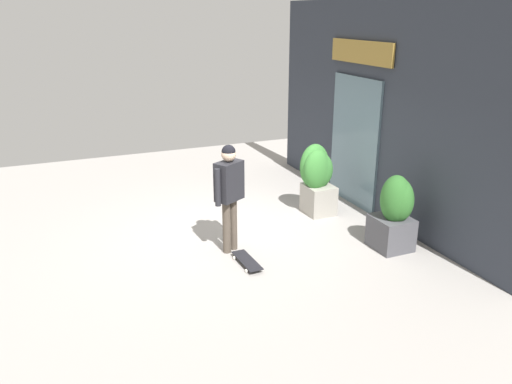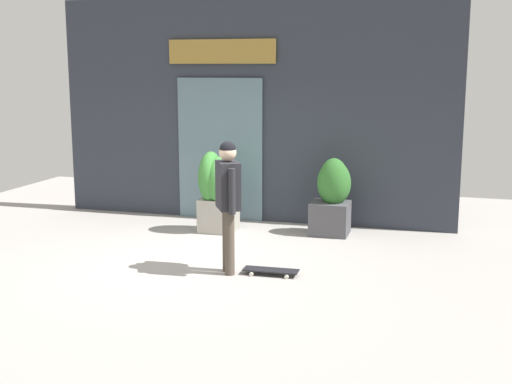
{
  "view_description": "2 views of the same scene",
  "coord_description": "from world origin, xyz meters",
  "px_view_note": "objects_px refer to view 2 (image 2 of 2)",
  "views": [
    {
      "loc": [
        7.69,
        -2.88,
        3.65
      ],
      "look_at": [
        0.89,
        -0.01,
        1.05
      ],
      "focal_mm": 35.92,
      "sensor_mm": 36.0,
      "label": 1
    },
    {
      "loc": [
        3.34,
        -8.42,
        2.69
      ],
      "look_at": [
        0.89,
        -0.01,
        1.05
      ],
      "focal_mm": 46.86,
      "sensor_mm": 36.0,
      "label": 2
    }
  ],
  "objects_px": {
    "skateboarder": "(228,193)",
    "planter_box_left": "(332,195)",
    "planter_box_right": "(216,188)",
    "skateboard": "(271,270)"
  },
  "relations": [
    {
      "from": "skateboard",
      "to": "planter_box_left",
      "type": "distance_m",
      "value": 2.49
    },
    {
      "from": "skateboarder",
      "to": "planter_box_left",
      "type": "xyz_separation_m",
      "value": [
        0.95,
        2.45,
        -0.42
      ]
    },
    {
      "from": "skateboarder",
      "to": "skateboard",
      "type": "relative_size",
      "value": 2.37
    },
    {
      "from": "planter_box_right",
      "to": "skateboard",
      "type": "bearing_deg",
      "value": -53.75
    },
    {
      "from": "skateboarder",
      "to": "planter_box_left",
      "type": "height_order",
      "value": "skateboarder"
    },
    {
      "from": "skateboarder",
      "to": "skateboard",
      "type": "xyz_separation_m",
      "value": [
        0.56,
        0.07,
        -1.02
      ]
    },
    {
      "from": "skateboard",
      "to": "planter_box_right",
      "type": "distance_m",
      "value": 2.59
    },
    {
      "from": "planter_box_left",
      "to": "planter_box_right",
      "type": "relative_size",
      "value": 0.94
    },
    {
      "from": "skateboarder",
      "to": "planter_box_right",
      "type": "bearing_deg",
      "value": 84.08
    },
    {
      "from": "planter_box_left",
      "to": "planter_box_right",
      "type": "height_order",
      "value": "planter_box_right"
    }
  ]
}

